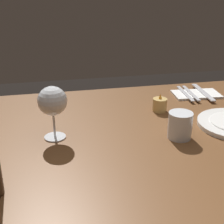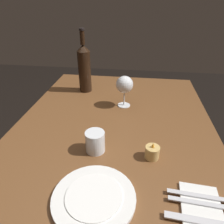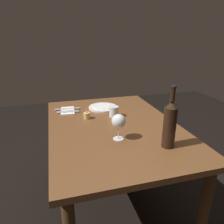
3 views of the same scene
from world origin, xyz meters
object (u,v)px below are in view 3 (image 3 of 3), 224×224
(water_tumbler, at_px, (114,112))
(fork_inner, at_px, (68,111))
(wine_bottle, at_px, (170,124))
(wine_glass_left, at_px, (119,122))
(votive_candle, at_px, (87,116))
(fork_outer, at_px, (68,112))
(folded_napkin, at_px, (68,111))
(table_knife, at_px, (67,109))
(dinner_plate, at_px, (103,107))

(water_tumbler, relative_size, fork_inner, 0.46)
(wine_bottle, bearing_deg, fork_inner, 34.92)
(wine_glass_left, bearing_deg, wine_bottle, -123.52)
(wine_glass_left, xyz_separation_m, water_tumbler, (0.37, -0.08, -0.08))
(wine_bottle, xyz_separation_m, votive_candle, (0.55, 0.38, -0.12))
(water_tumbler, bearing_deg, wine_bottle, -162.47)
(wine_glass_left, height_order, fork_outer, wine_glass_left)
(wine_glass_left, height_order, folded_napkin, wine_glass_left)
(fork_outer, bearing_deg, wine_glass_left, -154.12)
(fork_inner, bearing_deg, table_knife, 0.00)
(wine_glass_left, bearing_deg, votive_candle, 19.14)
(fork_outer, bearing_deg, water_tumbler, -116.44)
(water_tumbler, bearing_deg, table_knife, 53.81)
(wine_bottle, height_order, votive_candle, wine_bottle)
(wine_bottle, bearing_deg, wine_glass_left, 56.48)
(water_tumbler, distance_m, fork_outer, 0.38)
(wine_bottle, bearing_deg, votive_candle, 34.77)
(water_tumbler, distance_m, votive_candle, 0.21)
(dinner_plate, bearing_deg, wine_bottle, -164.48)
(wine_glass_left, relative_size, water_tumbler, 2.00)
(water_tumbler, relative_size, votive_candle, 1.23)
(water_tumbler, xyz_separation_m, fork_inner, (0.19, 0.34, -0.03))
(water_tumbler, bearing_deg, votive_candle, 86.71)
(wine_glass_left, bearing_deg, water_tumbler, -11.81)
(wine_bottle, height_order, folded_napkin, wine_bottle)
(wine_bottle, height_order, water_tumbler, wine_bottle)
(water_tumbler, distance_m, fork_inner, 0.39)
(folded_napkin, bearing_deg, wine_bottle, -145.97)
(fork_inner, bearing_deg, wine_glass_left, -155.12)
(folded_napkin, bearing_deg, fork_outer, 180.00)
(wine_glass_left, xyz_separation_m, wine_bottle, (-0.16, -0.25, 0.03))
(dinner_plate, distance_m, fork_outer, 0.31)
(fork_outer, bearing_deg, fork_inner, 0.00)
(wine_glass_left, relative_size, table_knife, 0.78)
(votive_candle, distance_m, fork_inner, 0.22)
(table_knife, bearing_deg, dinner_plate, -96.80)
(dinner_plate, bearing_deg, folded_napkin, 88.85)
(wine_glass_left, bearing_deg, fork_outer, 25.88)
(fork_inner, height_order, fork_outer, same)
(folded_napkin, xyz_separation_m, fork_inner, (-0.03, 0.00, 0.01))
(fork_outer, relative_size, table_knife, 0.86)
(water_tumbler, height_order, folded_napkin, water_tumbler)
(wine_glass_left, xyz_separation_m, votive_candle, (0.39, 0.13, -0.09))
(water_tumbler, relative_size, fork_outer, 0.46)
(folded_napkin, xyz_separation_m, fork_outer, (-0.05, 0.00, 0.01))
(wine_bottle, bearing_deg, fork_outer, 35.86)
(fork_outer, bearing_deg, votive_candle, -140.56)
(wine_bottle, height_order, fork_inner, wine_bottle)
(fork_outer, bearing_deg, table_knife, 0.00)
(wine_bottle, relative_size, fork_outer, 1.99)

